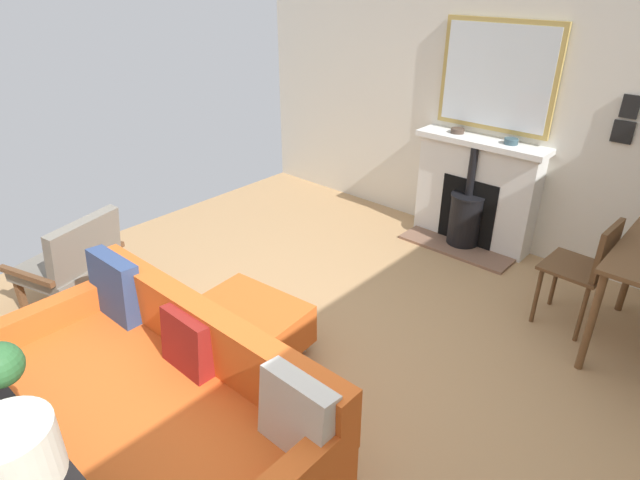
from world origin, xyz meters
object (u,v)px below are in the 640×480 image
at_px(mantel_bowl_far, 511,141).
at_px(mantel_bowl_near, 458,130).
at_px(table_lamp_far_end, 13,458).
at_px(fireplace, 473,197).
at_px(armchair_accent, 73,259).
at_px(sofa, 159,405).
at_px(dining_chair_near_fireplace, 588,265).
at_px(ottoman, 248,326).

bearing_deg(mantel_bowl_far, mantel_bowl_near, -90.00).
bearing_deg(mantel_bowl_near, table_lamp_far_end, 11.55).
bearing_deg(fireplace, armchair_accent, -29.03).
bearing_deg(sofa, dining_chair_near_fireplace, 154.77).
distance_m(mantel_bowl_far, dining_chair_near_fireplace, 1.33).
xyz_separation_m(sofa, table_lamp_far_end, (0.76, 0.60, 0.75)).
relative_size(fireplace, dining_chair_near_fireplace, 1.40).
relative_size(fireplace, table_lamp_far_end, 2.46).
distance_m(armchair_accent, table_lamp_far_end, 2.60).
bearing_deg(table_lamp_far_end, ottoman, -150.85).
xyz_separation_m(mantel_bowl_far, dining_chair_near_fireplace, (0.75, 0.98, -0.52)).
bearing_deg(dining_chair_near_fireplace, ottoman, -40.62).
bearing_deg(dining_chair_near_fireplace, fireplace, -120.28).
height_order(mantel_bowl_far, dining_chair_near_fireplace, mantel_bowl_far).
relative_size(mantel_bowl_near, armchair_accent, 0.16).
bearing_deg(table_lamp_far_end, dining_chair_near_fireplace, 169.35).
distance_m(mantel_bowl_near, dining_chair_near_fireplace, 1.74).
bearing_deg(mantel_bowl_near, fireplace, 82.93).
bearing_deg(dining_chair_near_fireplace, table_lamp_far_end, -10.65).
xyz_separation_m(mantel_bowl_far, armchair_accent, (3.03, -1.91, -0.60)).
relative_size(fireplace, mantel_bowl_near, 9.54).
bearing_deg(armchair_accent, fireplace, 150.97).
height_order(fireplace, sofa, fireplace).
height_order(mantel_bowl_far, sofa, mantel_bowl_far).
bearing_deg(sofa, fireplace, 179.74).
distance_m(ottoman, table_lamp_far_end, 2.03).
bearing_deg(armchair_accent, dining_chair_near_fireplace, 128.28).
distance_m(sofa, table_lamp_far_end, 1.22).
xyz_separation_m(fireplace, dining_chair_near_fireplace, (0.72, 1.23, 0.06)).
xyz_separation_m(armchair_accent, dining_chair_near_fireplace, (-2.28, 2.89, 0.08)).
relative_size(fireplace, sofa, 0.60).
bearing_deg(sofa, ottoman, -161.05).
bearing_deg(fireplace, sofa, -0.26).
bearing_deg(mantel_bowl_far, table_lamp_far_end, 4.67).
bearing_deg(armchair_accent, table_lamp_far_end, 63.72).
bearing_deg(ottoman, table_lamp_far_end, 29.15).
relative_size(mantel_bowl_near, ottoman, 0.16).
bearing_deg(table_lamp_far_end, mantel_bowl_near, -168.45).
height_order(mantel_bowl_far, armchair_accent, mantel_bowl_far).
bearing_deg(fireplace, mantel_bowl_far, 97.26).
distance_m(mantel_bowl_near, armchair_accent, 3.39).
relative_size(armchair_accent, dining_chair_near_fireplace, 0.94).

